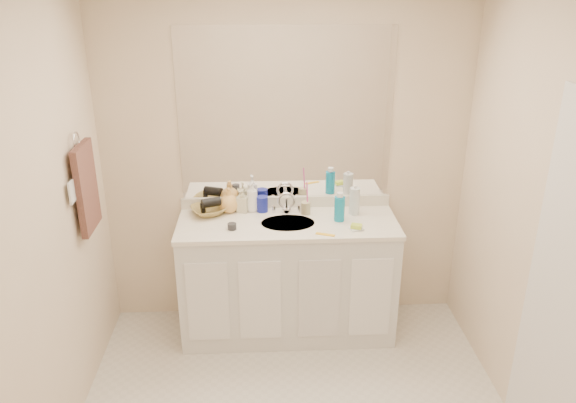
# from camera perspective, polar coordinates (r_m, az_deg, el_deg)

# --- Properties ---
(wall_back) EXTENTS (2.60, 0.02, 2.40)m
(wall_back) POSITION_cam_1_polar(r_m,az_deg,el_deg) (4.01, -0.24, 3.75)
(wall_back) COLOR beige
(wall_back) RESTS_ON floor
(wall_left) EXTENTS (0.02, 2.60, 2.40)m
(wall_left) POSITION_cam_1_polar(r_m,az_deg,el_deg) (3.02, -24.47, -4.88)
(wall_left) COLOR beige
(wall_left) RESTS_ON floor
(wall_right) EXTENTS (0.02, 2.60, 2.40)m
(wall_right) POSITION_cam_1_polar(r_m,az_deg,el_deg) (3.17, 25.20, -3.73)
(wall_right) COLOR beige
(wall_right) RESTS_ON floor
(vanity_cabinet) EXTENTS (1.50, 0.55, 0.85)m
(vanity_cabinet) POSITION_cam_1_polar(r_m,az_deg,el_deg) (4.08, -0.04, -7.87)
(vanity_cabinet) COLOR silver
(vanity_cabinet) RESTS_ON floor
(countertop) EXTENTS (1.52, 0.57, 0.03)m
(countertop) POSITION_cam_1_polar(r_m,az_deg,el_deg) (3.88, -0.04, -2.25)
(countertop) COLOR white
(countertop) RESTS_ON vanity_cabinet
(backsplash) EXTENTS (1.52, 0.03, 0.08)m
(backsplash) POSITION_cam_1_polar(r_m,az_deg,el_deg) (4.10, -0.22, -0.03)
(backsplash) COLOR silver
(backsplash) RESTS_ON countertop
(sink_basin) EXTENTS (0.37, 0.37, 0.02)m
(sink_basin) POSITION_cam_1_polar(r_m,az_deg,el_deg) (3.86, -0.02, -2.33)
(sink_basin) COLOR #B6B4A0
(sink_basin) RESTS_ON countertop
(faucet) EXTENTS (0.02, 0.02, 0.11)m
(faucet) POSITION_cam_1_polar(r_m,az_deg,el_deg) (4.00, -0.15, -0.38)
(faucet) COLOR silver
(faucet) RESTS_ON countertop
(mirror) EXTENTS (1.48, 0.01, 1.20)m
(mirror) POSITION_cam_1_polar(r_m,az_deg,el_deg) (3.91, -0.24, 8.73)
(mirror) COLOR white
(mirror) RESTS_ON wall_back
(blue_mug) EXTENTS (0.09, 0.09, 0.11)m
(blue_mug) POSITION_cam_1_polar(r_m,az_deg,el_deg) (4.02, -2.63, -0.25)
(blue_mug) COLOR #161F97
(blue_mug) RESTS_ON countertop
(tan_cup) EXTENTS (0.08, 0.08, 0.09)m
(tan_cup) POSITION_cam_1_polar(r_m,az_deg,el_deg) (3.98, 1.81, -0.67)
(tan_cup) COLOR tan
(tan_cup) RESTS_ON countertop
(toothbrush) EXTENTS (0.02, 0.04, 0.20)m
(toothbrush) POSITION_cam_1_polar(r_m,az_deg,el_deg) (3.94, 1.97, 0.73)
(toothbrush) COLOR #E23B9E
(toothbrush) RESTS_ON tan_cup
(mouthwash_bottle) EXTENTS (0.08, 0.08, 0.17)m
(mouthwash_bottle) POSITION_cam_1_polar(r_m,az_deg,el_deg) (3.87, 5.25, -0.75)
(mouthwash_bottle) COLOR #0E85B1
(mouthwash_bottle) RESTS_ON countertop
(clear_pump_bottle) EXTENTS (0.08, 0.08, 0.19)m
(clear_pump_bottle) POSITION_cam_1_polar(r_m,az_deg,el_deg) (3.99, 6.76, 0.05)
(clear_pump_bottle) COLOR silver
(clear_pump_bottle) RESTS_ON countertop
(soap_dish) EXTENTS (0.10, 0.09, 0.01)m
(soap_dish) POSITION_cam_1_polar(r_m,az_deg,el_deg) (3.78, 6.95, -2.77)
(soap_dish) COLOR silver
(soap_dish) RESTS_ON countertop
(green_soap) EXTENTS (0.08, 0.07, 0.03)m
(green_soap) POSITION_cam_1_polar(r_m,az_deg,el_deg) (3.77, 6.97, -2.51)
(green_soap) COLOR #BDDE36
(green_soap) RESTS_ON soap_dish
(orange_comb) EXTENTS (0.13, 0.07, 0.01)m
(orange_comb) POSITION_cam_1_polar(r_m,az_deg,el_deg) (3.69, 3.81, -3.36)
(orange_comb) COLOR yellow
(orange_comb) RESTS_ON countertop
(dark_jar) EXTENTS (0.08, 0.08, 0.04)m
(dark_jar) POSITION_cam_1_polar(r_m,az_deg,el_deg) (3.77, -5.71, -2.53)
(dark_jar) COLOR #242529
(dark_jar) RESTS_ON countertop
(soap_bottle_white) EXTENTS (0.10, 0.10, 0.22)m
(soap_bottle_white) POSITION_cam_1_polar(r_m,az_deg,el_deg) (4.01, -3.65, 0.49)
(soap_bottle_white) COLOR white
(soap_bottle_white) RESTS_ON countertop
(soap_bottle_cream) EXTENTS (0.09, 0.09, 0.17)m
(soap_bottle_cream) POSITION_cam_1_polar(r_m,az_deg,el_deg) (4.02, -4.64, 0.10)
(soap_bottle_cream) COLOR beige
(soap_bottle_cream) RESTS_ON countertop
(soap_bottle_yellow) EXTENTS (0.17, 0.17, 0.18)m
(soap_bottle_yellow) POSITION_cam_1_polar(r_m,az_deg,el_deg) (4.02, -6.04, 0.15)
(soap_bottle_yellow) COLOR #E8AF5A
(soap_bottle_yellow) RESTS_ON countertop
(wicker_basket) EXTENTS (0.31, 0.31, 0.06)m
(wicker_basket) POSITION_cam_1_polar(r_m,az_deg,el_deg) (4.02, -8.06, -0.90)
(wicker_basket) COLOR olive
(wicker_basket) RESTS_ON countertop
(hair_dryer) EXTENTS (0.15, 0.11, 0.07)m
(hair_dryer) POSITION_cam_1_polar(r_m,az_deg,el_deg) (3.99, -7.82, -0.09)
(hair_dryer) COLOR black
(hair_dryer) RESTS_ON wicker_basket
(towel_ring) EXTENTS (0.01, 0.11, 0.11)m
(towel_ring) POSITION_cam_1_polar(r_m,az_deg,el_deg) (3.57, -20.72, 5.81)
(towel_ring) COLOR silver
(towel_ring) RESTS_ON wall_left
(hand_towel) EXTENTS (0.04, 0.32, 0.55)m
(hand_towel) POSITION_cam_1_polar(r_m,az_deg,el_deg) (3.66, -19.79, 1.32)
(hand_towel) COLOR #402722
(hand_towel) RESTS_ON towel_ring
(switch_plate) EXTENTS (0.01, 0.08, 0.13)m
(switch_plate) POSITION_cam_1_polar(r_m,az_deg,el_deg) (3.47, -21.11, 0.90)
(switch_plate) COLOR white
(switch_plate) RESTS_ON wall_left
(door) EXTENTS (0.02, 0.82, 2.00)m
(door) POSITION_cam_1_polar(r_m,az_deg,el_deg) (3.03, 26.90, -9.60)
(door) COLOR silver
(door) RESTS_ON floor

